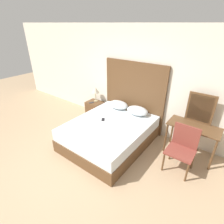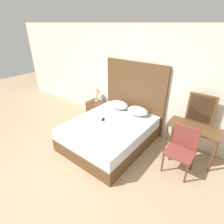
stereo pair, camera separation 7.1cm
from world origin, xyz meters
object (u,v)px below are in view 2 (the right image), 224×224
phone_on_bed (103,119)px  bed (109,133)px  phone_on_nightstand (92,102)px  nightstand (96,109)px  vanity_desk (193,132)px  table_lamp (96,90)px  chair (182,147)px

phone_on_bed → bed: bearing=-8.3°
bed → phone_on_nightstand: bed is taller
bed → nightstand: bed is taller
phone_on_nightstand → phone_on_bed: bearing=-33.8°
phone_on_bed → vanity_desk: vanity_desk is taller
phone_on_bed → table_lamp: size_ratio=0.35×
nightstand → phone_on_nightstand: size_ratio=3.00×
bed → table_lamp: table_lamp is taller
nightstand → vanity_desk: size_ratio=0.47×
nightstand → phone_on_bed: bearing=-38.4°
phone_on_nightstand → vanity_desk: size_ratio=0.16×
vanity_desk → table_lamp: bearing=176.4°
chair → phone_on_bed: bearing=-174.2°
nightstand → bed: bearing=-34.1°
bed → phone_on_nightstand: (-1.27, 0.74, 0.21)m
phone_on_nightstand → chair: 2.97m
table_lamp → chair: table_lamp is taller
vanity_desk → chair: (-0.04, -0.51, -0.10)m
phone_on_nightstand → table_lamp: bearing=82.4°
phone_on_nightstand → chair: bearing=-10.0°
table_lamp → chair: bearing=-13.5°
phone_on_bed → nightstand: phone_on_bed is taller
phone_on_bed → chair: size_ratio=0.17×
phone_on_bed → vanity_desk: size_ratio=0.16×
bed → phone_on_bed: 0.37m
bed → table_lamp: 1.65m
table_lamp → vanity_desk: bearing=-3.6°
table_lamp → vanity_desk: size_ratio=0.44×
phone_on_bed → chair: (1.87, 0.19, -0.04)m
phone_on_bed → phone_on_nightstand: 1.27m
phone_on_bed → phone_on_nightstand: size_ratio=0.98×
phone_on_bed → nightstand: bearing=141.6°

